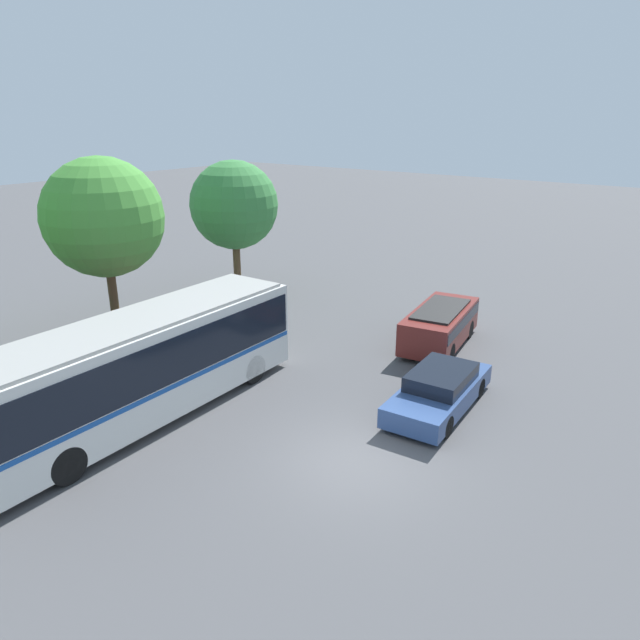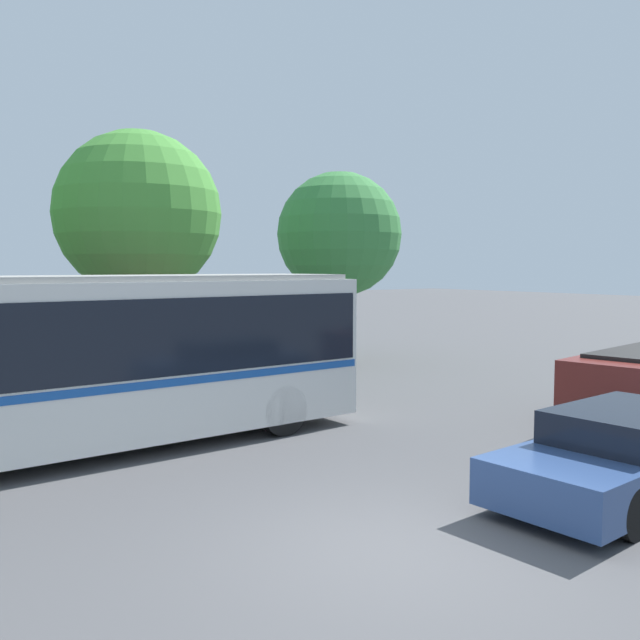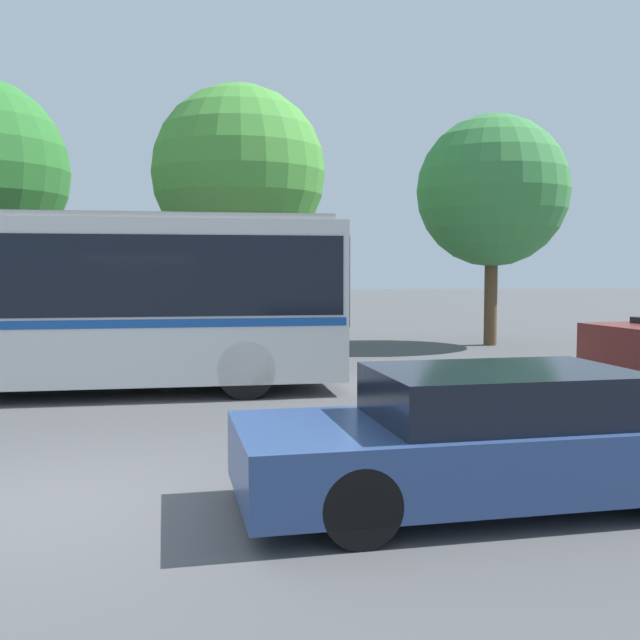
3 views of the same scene
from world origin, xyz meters
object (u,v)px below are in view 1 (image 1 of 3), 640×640
at_px(city_bus, 138,363).
at_px(street_tree_centre, 103,218).
at_px(street_tree_right, 234,205).
at_px(sedan_foreground, 439,390).
at_px(suv_left_lane, 440,324).

bearing_deg(city_bus, street_tree_centre, 58.59).
bearing_deg(street_tree_centre, street_tree_right, 0.26).
bearing_deg(sedan_foreground, street_tree_centre, -86.12).
relative_size(sedan_foreground, street_tree_centre, 0.68).
bearing_deg(suv_left_lane, sedan_foreground, 16.88).
relative_size(suv_left_lane, street_tree_right, 0.74).
distance_m(city_bus, suv_left_lane, 11.62).
xyz_separation_m(city_bus, sedan_foreground, (5.90, -6.88, -1.18)).
height_order(city_bus, suv_left_lane, city_bus).
xyz_separation_m(city_bus, street_tree_centre, (3.89, 6.91, 3.02)).
height_order(sedan_foreground, suv_left_lane, suv_left_lane).
relative_size(sedan_foreground, street_tree_right, 0.74).
distance_m(suv_left_lane, street_tree_centre, 13.88).
xyz_separation_m(sedan_foreground, street_tree_right, (5.22, 13.82, 3.81)).
bearing_deg(street_tree_centre, sedan_foreground, -81.71).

